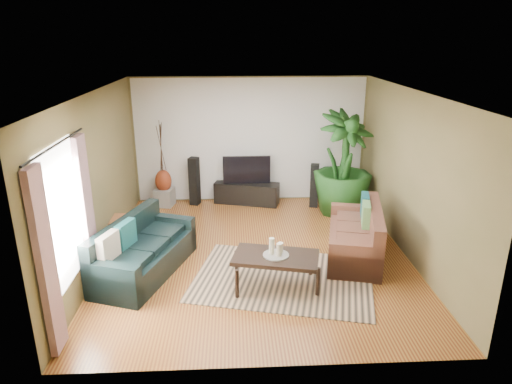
{
  "coord_description": "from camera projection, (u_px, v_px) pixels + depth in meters",
  "views": [
    {
      "loc": [
        -0.37,
        -6.91,
        3.52
      ],
      "look_at": [
        0.0,
        0.2,
        1.05
      ],
      "focal_mm": 32.0,
      "sensor_mm": 36.0,
      "label": 1
    }
  ],
  "objects": [
    {
      "name": "curtain_near",
      "position": [
        46.0,
        263.0,
        4.98
      ],
      "size": [
        0.08,
        0.35,
        2.2
      ],
      "primitive_type": "cube",
      "color": "gray",
      "rests_on": "ground"
    },
    {
      "name": "wall_back",
      "position": [
        250.0,
        140.0,
        9.84
      ],
      "size": [
        5.0,
        0.0,
        5.0
      ],
      "primitive_type": "plane",
      "rotation": [
        1.57,
        0.0,
        0.0
      ],
      "color": "brown",
      "rests_on": "ground"
    },
    {
      "name": "side_table",
      "position": [
        127.0,
        232.0,
        7.97
      ],
      "size": [
        0.48,
        0.48,
        0.51
      ],
      "primitive_type": "cube",
      "rotation": [
        0.0,
        0.0,
        0.01
      ],
      "color": "brown",
      "rests_on": "floor"
    },
    {
      "name": "curtain_rod",
      "position": [
        56.0,
        145.0,
        5.31
      ],
      "size": [
        0.03,
        1.9,
        0.03
      ],
      "primitive_type": "cylinder",
      "rotation": [
        1.57,
        0.0,
        0.0
      ],
      "color": "black",
      "rests_on": "ground"
    },
    {
      "name": "candle_tall",
      "position": [
        272.0,
        246.0,
        6.55
      ],
      "size": [
        0.08,
        0.08,
        0.24
      ],
      "primitive_type": "cylinder",
      "color": "beige",
      "rests_on": "candle_tray"
    },
    {
      "name": "wall_front",
      "position": [
        271.0,
        259.0,
        4.65
      ],
      "size": [
        5.0,
        0.0,
        5.0
      ],
      "primitive_type": "plane",
      "rotation": [
        -1.57,
        0.0,
        0.0
      ],
      "color": "brown",
      "rests_on": "ground"
    },
    {
      "name": "wall_left",
      "position": [
        97.0,
        181.0,
        7.13
      ],
      "size": [
        0.0,
        5.5,
        5.5
      ],
      "primitive_type": "plane",
      "rotation": [
        1.57,
        0.0,
        1.57
      ],
      "color": "brown",
      "rests_on": "ground"
    },
    {
      "name": "wall_right",
      "position": [
        411.0,
        176.0,
        7.37
      ],
      "size": [
        0.0,
        5.5,
        5.5
      ],
      "primitive_type": "plane",
      "rotation": [
        1.57,
        0.0,
        -1.57
      ],
      "color": "brown",
      "rests_on": "ground"
    },
    {
      "name": "candle_short",
      "position": [
        280.0,
        248.0,
        6.6
      ],
      "size": [
        0.08,
        0.08,
        0.16
      ],
      "primitive_type": "cylinder",
      "color": "white",
      "rests_on": "candle_tray"
    },
    {
      "name": "vase",
      "position": [
        163.0,
        181.0,
        9.73
      ],
      "size": [
        0.35,
        0.35,
        0.49
      ],
      "primitive_type": "ellipsoid",
      "color": "maroon",
      "rests_on": "pedestal"
    },
    {
      "name": "tv_stand",
      "position": [
        247.0,
        193.0,
        9.97
      ],
      "size": [
        1.45,
        0.78,
        0.46
      ],
      "primitive_type": "cube",
      "rotation": [
        0.0,
        0.0,
        -0.27
      ],
      "color": "black",
      "rests_on": "floor"
    },
    {
      "name": "sofa_left",
      "position": [
        145.0,
        248.0,
        6.99
      ],
      "size": [
        1.45,
        2.13,
        0.85
      ],
      "primitive_type": "cube",
      "rotation": [
        0.0,
        0.0,
        1.23
      ],
      "color": "black",
      "rests_on": "floor"
    },
    {
      "name": "area_rug",
      "position": [
        283.0,
        278.0,
        6.93
      ],
      "size": [
        3.03,
        2.46,
        0.01
      ],
      "primitive_type": "cube",
      "rotation": [
        0.0,
        0.0,
        -0.24
      ],
      "color": "tan",
      "rests_on": "floor"
    },
    {
      "name": "potted_plant",
      "position": [
        343.0,
        164.0,
        9.18
      ],
      "size": [
        1.63,
        1.63,
        2.11
      ],
      "primitive_type": "imported",
      "rotation": [
        0.0,
        0.0,
        0.56
      ],
      "color": "#1A4717",
      "rests_on": "floor"
    },
    {
      "name": "floor",
      "position": [
        257.0,
        255.0,
        7.69
      ],
      "size": [
        5.5,
        5.5,
        0.0
      ],
      "primitive_type": "plane",
      "color": "#956126",
      "rests_on": "ground"
    },
    {
      "name": "plant_pot",
      "position": [
        340.0,
        205.0,
        9.48
      ],
      "size": [
        0.39,
        0.39,
        0.3
      ],
      "primitive_type": "cylinder",
      "color": "black",
      "rests_on": "floor"
    },
    {
      "name": "speaker_left",
      "position": [
        194.0,
        181.0,
        9.82
      ],
      "size": [
        0.25,
        0.26,
        1.05
      ],
      "primitive_type": "cube",
      "rotation": [
        0.0,
        0.0,
        -0.33
      ],
      "color": "black",
      "rests_on": "floor"
    },
    {
      "name": "ceiling",
      "position": [
        257.0,
        92.0,
        6.81
      ],
      "size": [
        5.5,
        5.5,
        0.0
      ],
      "primitive_type": "plane",
      "rotation": [
        3.14,
        0.0,
        0.0
      ],
      "color": "white",
      "rests_on": "ground"
    },
    {
      "name": "backwall_panel",
      "position": [
        250.0,
        140.0,
        9.83
      ],
      "size": [
        4.9,
        0.0,
        4.9
      ],
      "primitive_type": "plane",
      "rotation": [
        1.57,
        0.0,
        0.0
      ],
      "color": "white",
      "rests_on": "ground"
    },
    {
      "name": "window_pane",
      "position": [
        62.0,
        216.0,
        5.6
      ],
      "size": [
        0.0,
        1.8,
        1.8
      ],
      "primitive_type": "plane",
      "rotation": [
        1.57,
        0.0,
        1.57
      ],
      "color": "white",
      "rests_on": "ground"
    },
    {
      "name": "candle_tray",
      "position": [
        276.0,
        255.0,
        6.57
      ],
      "size": [
        0.38,
        0.38,
        0.02
      ],
      "primitive_type": "cylinder",
      "color": "gray",
      "rests_on": "coffee_table"
    },
    {
      "name": "coffee_table",
      "position": [
        276.0,
        271.0,
        6.66
      ],
      "size": [
        1.34,
        0.93,
        0.5
      ],
      "primitive_type": "cube",
      "rotation": [
        0.0,
        0.0,
        -0.23
      ],
      "color": "black",
      "rests_on": "floor"
    },
    {
      "name": "television",
      "position": [
        247.0,
        170.0,
        9.8
      ],
      "size": [
        1.02,
        0.06,
        0.6
      ],
      "primitive_type": "cube",
      "color": "black",
      "rests_on": "tv_stand"
    },
    {
      "name": "speaker_right",
      "position": [
        314.0,
        186.0,
        9.71
      ],
      "size": [
        0.21,
        0.22,
        0.94
      ],
      "primitive_type": "cube",
      "rotation": [
        0.0,
        0.0,
        -0.24
      ],
      "color": "black",
      "rests_on": "floor"
    },
    {
      "name": "curtain_far",
      "position": [
        87.0,
        213.0,
        6.39
      ],
      "size": [
        0.08,
        0.35,
        2.2
      ],
      "primitive_type": "cube",
      "color": "gray",
      "rests_on": "ground"
    },
    {
      "name": "sofa_right",
      "position": [
        355.0,
        232.0,
        7.53
      ],
      "size": [
        1.2,
        1.94,
        0.85
      ],
      "primitive_type": "cube",
      "rotation": [
        0.0,
        0.0,
        -1.8
      ],
      "color": "brown",
      "rests_on": "floor"
    },
    {
      "name": "pedestal",
      "position": [
        164.0,
        197.0,
        9.85
      ],
      "size": [
        0.45,
        0.45,
        0.38
      ],
      "primitive_type": "cube",
      "rotation": [
        0.0,
        0.0,
        -0.2
      ],
      "color": "gray",
      "rests_on": "floor"
    },
    {
      "name": "candle_mid",
      "position": [
        279.0,
        250.0,
        6.5
      ],
      "size": [
        0.08,
        0.08,
        0.19
      ],
      "primitive_type": "cylinder",
      "color": "beige",
      "rests_on": "candle_tray"
    }
  ]
}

